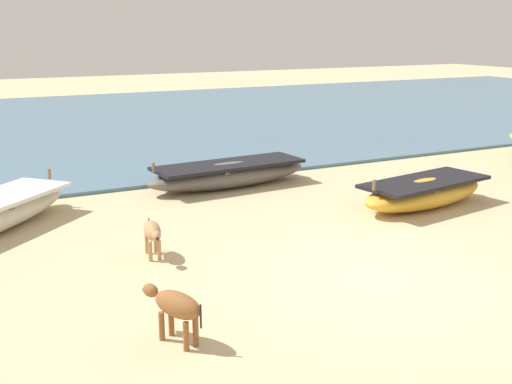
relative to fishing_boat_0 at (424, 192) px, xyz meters
name	(u,v)px	position (x,y,z in m)	size (l,w,h in m)	color
ground	(377,278)	(-3.13, -2.61, -0.30)	(80.00, 80.00, 0.00)	#CCB789
sea_water	(97,123)	(-3.13, 13.90, -0.26)	(60.00, 20.00, 0.08)	slate
fishing_boat_0	(424,192)	(0.00, 0.00, 0.00)	(3.27, 1.60, 0.75)	gold
fishing_boat_3	(229,174)	(-2.76, 3.23, 0.00)	(3.92, 1.37, 0.74)	#5B5651
calf_near_tan	(153,232)	(-5.68, -0.34, 0.11)	(0.35, 0.86, 0.56)	tan
calf_far_brown	(176,306)	(-6.31, -3.08, 0.14)	(0.54, 0.91, 0.61)	brown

